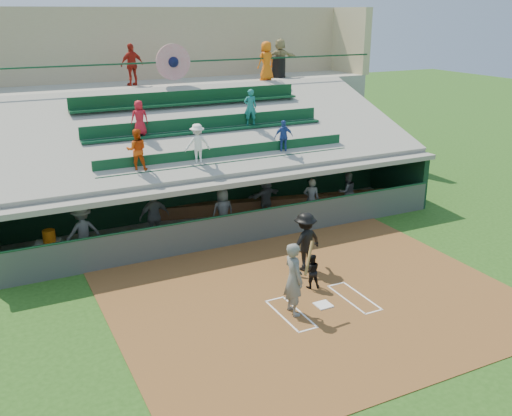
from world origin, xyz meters
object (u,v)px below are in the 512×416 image
batter_at_plate (294,279)px  trash_bin (279,67)px  water_cooler (49,236)px  catcher (311,271)px  home_plate (323,305)px  white_table (49,252)px

batter_at_plate → trash_bin: trash_bin is taller
water_cooler → batter_at_plate: bearing=-49.7°
catcher → trash_bin: size_ratio=1.08×
home_plate → catcher: (0.27, 1.08, 0.50)m
home_plate → trash_bin: trash_bin is taller
catcher → home_plate: bearing=94.1°
catcher → water_cooler: size_ratio=2.62×
batter_at_plate → home_plate: bearing=-1.7°
batter_at_plate → water_cooler: 8.20m
water_cooler → trash_bin: (11.82, 6.68, 4.17)m
water_cooler → catcher: bearing=-38.7°
catcher → trash_bin: (5.31, 11.88, 4.54)m
batter_at_plate → trash_bin: size_ratio=2.09×
home_plate → catcher: 1.22m
catcher → water_cooler: 8.34m
batter_at_plate → catcher: size_ratio=1.93×
catcher → white_table: size_ratio=1.36×
water_cooler → white_table: bearing=155.4°
water_cooler → home_plate: bearing=-45.2°
white_table → trash_bin: size_ratio=0.80×
home_plate → batter_at_plate: size_ratio=0.22×
batter_at_plate → water_cooler: size_ratio=5.06×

